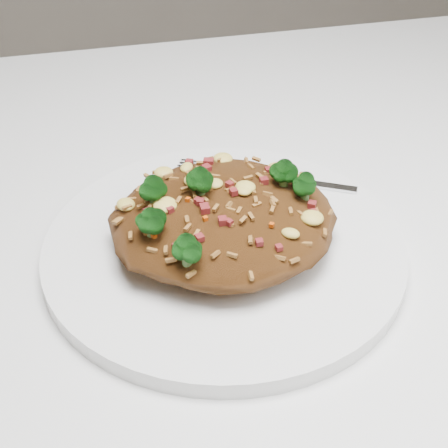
{
  "coord_description": "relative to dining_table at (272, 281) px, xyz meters",
  "views": [
    {
      "loc": [
        -0.15,
        -0.42,
        1.07
      ],
      "look_at": [
        -0.06,
        -0.05,
        0.78
      ],
      "focal_mm": 50.0,
      "sensor_mm": 36.0,
      "label": 1
    }
  ],
  "objects": [
    {
      "name": "dining_table",
      "position": [
        0.0,
        0.0,
        0.0
      ],
      "size": [
        1.2,
        0.8,
        0.75
      ],
      "color": "white",
      "rests_on": "ground"
    },
    {
      "name": "fork",
      "position": [
        0.0,
        0.02,
        0.11
      ],
      "size": [
        0.15,
        0.09,
        0.0
      ],
      "rotation": [
        0.0,
        0.0,
        -0.51
      ],
      "color": "silver",
      "rests_on": "plate"
    },
    {
      "name": "fried_rice",
      "position": [
        -0.06,
        -0.05,
        0.13
      ],
      "size": [
        0.17,
        0.16,
        0.06
      ],
      "color": "brown",
      "rests_on": "plate"
    },
    {
      "name": "plate",
      "position": [
        -0.06,
        -0.05,
        0.1
      ],
      "size": [
        0.28,
        0.28,
        0.01
      ],
      "primitive_type": "cylinder",
      "color": "white",
      "rests_on": "dining_table"
    }
  ]
}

